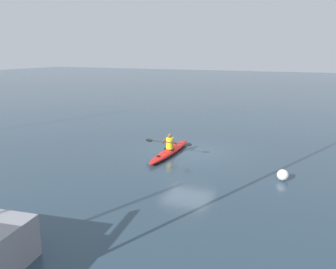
% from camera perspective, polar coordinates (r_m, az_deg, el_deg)
% --- Properties ---
extents(ground_plane, '(160.00, 160.00, 0.00)m').
position_cam_1_polar(ground_plane, '(18.37, 3.26, -2.91)').
color(ground_plane, '#283D4C').
extents(kayak, '(0.77, 4.74, 0.30)m').
position_cam_1_polar(kayak, '(18.02, 0.30, -2.71)').
color(kayak, red).
rests_on(kayak, ground).
extents(kayaker, '(2.50, 0.45, 0.78)m').
position_cam_1_polar(kayaker, '(17.87, 0.26, -1.26)').
color(kayaker, yellow).
rests_on(kayaker, kayak).
extents(mooring_buoy_channel_marker, '(0.46, 0.46, 0.50)m').
position_cam_1_polar(mooring_buoy_channel_marker, '(15.14, 17.96, -6.19)').
color(mooring_buoy_channel_marker, silver).
rests_on(mooring_buoy_channel_marker, ground).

